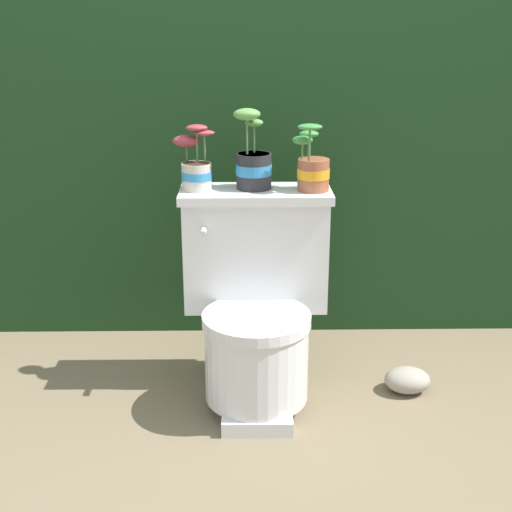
{
  "coord_description": "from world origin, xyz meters",
  "views": [
    {
      "loc": [
        -0.05,
        -2.17,
        1.29
      ],
      "look_at": [
        -0.02,
        0.06,
        0.51
      ],
      "focal_mm": 50.0,
      "sensor_mm": 36.0,
      "label": 1
    }
  ],
  "objects_px": {
    "potted_plant_left": "(195,167)",
    "garden_stone": "(407,380)",
    "toilet": "(256,301)",
    "potted_plant_middle": "(312,168)",
    "potted_plant_midleft": "(253,164)"
  },
  "relations": [
    {
      "from": "toilet",
      "to": "potted_plant_left",
      "type": "height_order",
      "value": "potted_plant_left"
    },
    {
      "from": "potted_plant_middle",
      "to": "garden_stone",
      "type": "xyz_separation_m",
      "value": [
        0.35,
        -0.1,
        -0.74
      ]
    },
    {
      "from": "toilet",
      "to": "potted_plant_middle",
      "type": "bearing_deg",
      "value": 26.56
    },
    {
      "from": "potted_plant_left",
      "to": "garden_stone",
      "type": "distance_m",
      "value": 1.06
    },
    {
      "from": "potted_plant_left",
      "to": "potted_plant_middle",
      "type": "height_order",
      "value": "potted_plant_middle"
    },
    {
      "from": "toilet",
      "to": "potted_plant_left",
      "type": "bearing_deg",
      "value": 150.05
    },
    {
      "from": "toilet",
      "to": "garden_stone",
      "type": "xyz_separation_m",
      "value": [
        0.54,
        -0.0,
        -0.3
      ]
    },
    {
      "from": "potted_plant_left",
      "to": "garden_stone",
      "type": "height_order",
      "value": "potted_plant_left"
    },
    {
      "from": "toilet",
      "to": "garden_stone",
      "type": "relative_size",
      "value": 4.42
    },
    {
      "from": "potted_plant_middle",
      "to": "toilet",
      "type": "bearing_deg",
      "value": -153.44
    },
    {
      "from": "potted_plant_left",
      "to": "potted_plant_middle",
      "type": "xyz_separation_m",
      "value": [
        0.39,
        -0.02,
        -0.0
      ]
    },
    {
      "from": "potted_plant_middle",
      "to": "garden_stone",
      "type": "distance_m",
      "value": 0.83
    },
    {
      "from": "toilet",
      "to": "garden_stone",
      "type": "distance_m",
      "value": 0.62
    },
    {
      "from": "toilet",
      "to": "potted_plant_midleft",
      "type": "relative_size",
      "value": 2.63
    },
    {
      "from": "potted_plant_left",
      "to": "potted_plant_middle",
      "type": "distance_m",
      "value": 0.39
    }
  ]
}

